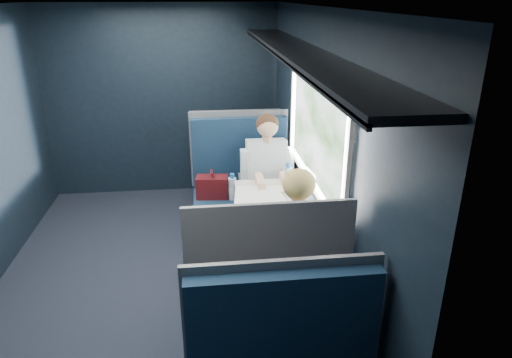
{
  "coord_description": "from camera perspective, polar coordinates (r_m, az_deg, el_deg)",
  "views": [
    {
      "loc": [
        0.49,
        -3.5,
        2.39
      ],
      "look_at": [
        0.9,
        0.0,
        0.95
      ],
      "focal_mm": 32.0,
      "sensor_mm": 36.0,
      "label": 1
    }
  ],
  "objects": [
    {
      "name": "seat_bay_far",
      "position": [
        3.3,
        0.95,
        -14.48
      ],
      "size": [
        1.04,
        0.62,
        1.26
      ],
      "color": "#0B1D33",
      "rests_on": "ground"
    },
    {
      "name": "bottle_small",
      "position": [
        4.15,
        4.01,
        0.31
      ],
      "size": [
        0.07,
        0.07,
        0.24
      ],
      "color": "silver",
      "rests_on": "table"
    },
    {
      "name": "ground",
      "position": [
        4.27,
        -12.39,
        -12.51
      ],
      "size": [
        2.8,
        4.2,
        0.01
      ],
      "primitive_type": "cube",
      "color": "black"
    },
    {
      "name": "cup",
      "position": [
        4.33,
        4.97,
        0.45
      ],
      "size": [
        0.08,
        0.08,
        0.1
      ],
      "primitive_type": "cylinder",
      "color": "white",
      "rests_on": "table"
    },
    {
      "name": "woman",
      "position": [
        3.31,
        4.93,
        -8.02
      ],
      "size": [
        0.53,
        0.56,
        1.32
      ],
      "color": "black",
      "rests_on": "ground"
    },
    {
      "name": "table",
      "position": [
        3.94,
        1.92,
        -3.78
      ],
      "size": [
        0.62,
        1.0,
        0.74
      ],
      "color": "#54565E",
      "rests_on": "ground"
    },
    {
      "name": "room_shell",
      "position": [
        3.65,
        -13.92,
        7.08
      ],
      "size": [
        3.0,
        4.4,
        2.4
      ],
      "color": "black",
      "rests_on": "ground"
    },
    {
      "name": "papers",
      "position": [
        3.82,
        1.62,
        -3.33
      ],
      "size": [
        0.68,
        0.91,
        0.01
      ],
      "primitive_type": "cube",
      "rotation": [
        0.0,
        0.0,
        -0.12
      ],
      "color": "white",
      "rests_on": "table"
    },
    {
      "name": "seat_bay_near",
      "position": [
        4.81,
        -1.94,
        -1.99
      ],
      "size": [
        1.04,
        0.62,
        1.26
      ],
      "color": "#0B1D33",
      "rests_on": "ground"
    },
    {
      "name": "man",
      "position": [
        4.56,
        1.47,
        0.7
      ],
      "size": [
        0.53,
        0.56,
        1.32
      ],
      "color": "black",
      "rests_on": "ground"
    },
    {
      "name": "seat_row_front",
      "position": [
        5.67,
        -2.63,
        1.72
      ],
      "size": [
        1.04,
        0.51,
        1.16
      ],
      "color": "#0B1D33",
      "rests_on": "ground"
    },
    {
      "name": "laptop",
      "position": [
        3.94,
        6.34,
        -1.57
      ],
      "size": [
        0.3,
        0.36,
        0.25
      ],
      "color": "silver",
      "rests_on": "table"
    }
  ]
}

